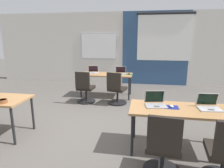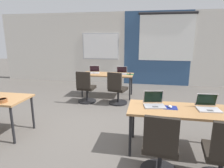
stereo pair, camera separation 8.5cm
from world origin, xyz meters
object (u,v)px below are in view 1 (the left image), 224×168
(desk_near_right, at_px, (181,112))
(chair_far_left, at_px, (85,90))
(snack_bowl, at_px, (2,101))
(laptop_far_left, at_px, (93,71))
(mouse_near_right_inner, at_px, (172,106))
(laptop_near_right_end, at_px, (209,105))
(mouse_far_right, at_px, (129,74))
(laptop_far_right, at_px, (120,72))
(laptop_near_right_inner, at_px, (155,103))
(desk_far_center, at_px, (106,76))
(chair_near_right_inner, at_px, (163,151))
(chair_far_right, at_px, (116,91))

(desk_near_right, distance_m, chair_far_left, 3.04)
(snack_bowl, bearing_deg, laptop_far_left, 76.00)
(chair_far_left, xyz_separation_m, mouse_near_right_inner, (2.07, -2.03, 0.36))
(laptop_near_right_end, bearing_deg, mouse_far_right, 114.28)
(laptop_far_left, xyz_separation_m, laptop_near_right_end, (2.62, -2.82, 0.00))
(mouse_far_right, relative_size, snack_bowl, 0.62)
(laptop_far_right, xyz_separation_m, chair_far_left, (-0.90, -0.81, -0.39))
(mouse_far_right, bearing_deg, laptop_near_right_inner, -76.77)
(desk_far_center, bearing_deg, desk_near_right, -57.99)
(laptop_near_right_end, bearing_deg, snack_bowl, -178.85)
(mouse_far_right, relative_size, laptop_far_left, 0.29)
(laptop_near_right_end, xyz_separation_m, chair_near_right_inner, (-0.74, -0.77, -0.39))
(mouse_far_right, xyz_separation_m, chair_far_right, (-0.28, -0.74, -0.36))
(chair_near_right_inner, bearing_deg, laptop_far_right, -68.38)
(laptop_far_right, distance_m, chair_far_right, 0.88)
(mouse_near_right_inner, bearing_deg, snack_bowl, -174.97)
(laptop_far_right, xyz_separation_m, laptop_far_left, (-0.88, 0.02, 0.00))
(laptop_near_right_end, distance_m, mouse_near_right_inner, 0.57)
(chair_far_left, xyz_separation_m, snack_bowl, (-0.76, -2.28, 0.38))
(desk_far_center, bearing_deg, laptop_far_right, 9.86)
(mouse_near_right_inner, relative_size, snack_bowl, 0.61)
(desk_far_center, height_order, laptop_far_left, laptop_far_left)
(laptop_near_right_inner, bearing_deg, desk_far_center, 106.23)
(chair_far_left, distance_m, chair_near_right_inner, 3.35)
(laptop_near_right_inner, bearing_deg, laptop_near_right_end, -10.88)
(desk_near_right, relative_size, chair_far_left, 1.74)
(mouse_far_right, bearing_deg, chair_near_right_inner, -78.40)
(mouse_far_right, bearing_deg, chair_far_left, -146.92)
(desk_far_center, relative_size, chair_near_right_inner, 1.74)
(laptop_near_right_inner, height_order, mouse_near_right_inner, laptop_near_right_inner)
(chair_far_left, distance_m, snack_bowl, 2.43)
(chair_far_right, bearing_deg, laptop_near_right_end, 146.03)
(desk_far_center, xyz_separation_m, snack_bowl, (-1.22, -3.02, 0.10))
(desk_far_center, relative_size, laptop_far_left, 4.27)
(laptop_far_left, bearing_deg, laptop_far_right, -10.22)
(desk_near_right, bearing_deg, chair_far_right, 122.34)
(desk_near_right, height_order, chair_near_right_inner, chair_near_right_inner)
(laptop_far_right, relative_size, chair_near_right_inner, 0.37)
(mouse_far_right, bearing_deg, desk_far_center, -177.50)
(mouse_far_right, distance_m, laptop_near_right_end, 3.12)
(desk_far_center, height_order, mouse_far_right, mouse_far_right)
(laptop_near_right_inner, xyz_separation_m, chair_near_right_inner, (0.08, -0.77, -0.39))
(chair_near_right_inner, bearing_deg, laptop_near_right_inner, -78.30)
(chair_far_left, height_order, chair_near_right_inner, same)
(laptop_far_right, bearing_deg, snack_bowl, -120.18)
(chair_far_right, bearing_deg, laptop_far_left, -27.49)
(chair_far_right, xyz_separation_m, laptop_far_left, (-0.87, 0.80, 0.39))
(laptop_near_right_end, xyz_separation_m, laptop_near_right_inner, (-0.82, 0.01, 0.00))
(chair_far_right, distance_m, laptop_near_right_inner, 2.25)
(chair_far_left, bearing_deg, chair_far_right, -175.41)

